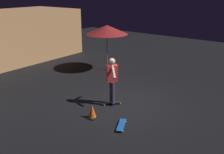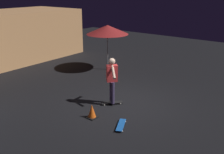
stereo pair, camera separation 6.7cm
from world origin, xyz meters
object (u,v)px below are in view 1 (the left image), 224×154
patio_umbrella (107,30)px  skater (112,77)px  skateboard_ridden (112,103)px  skateboard_spare (121,125)px  traffic_cone (92,112)px

patio_umbrella → skater: 4.44m
patio_umbrella → skater: (-3.26, -2.83, -1.04)m
patio_umbrella → skater: patio_umbrella is taller
patio_umbrella → skateboard_ridden: patio_umbrella is taller
patio_umbrella → skateboard_ridden: size_ratio=3.20×
skateboard_spare → traffic_cone: (-0.10, 1.11, 0.16)m
skateboard_ridden → skater: (0.00, 0.00, 0.98)m
patio_umbrella → skateboard_spare: size_ratio=2.92×
skateboard_ridden → traffic_cone: 1.26m
patio_umbrella → skateboard_ridden: 4.76m
skater → skateboard_ridden: bearing=0.0°
skateboard_ridden → traffic_cone: (-1.25, -0.14, 0.16)m
skater → traffic_cone: (-1.25, -0.14, -0.83)m
patio_umbrella → skateboard_ridden: (-3.26, -2.83, -2.02)m
skateboard_ridden → skater: bearing=0.0°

